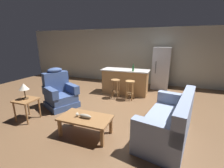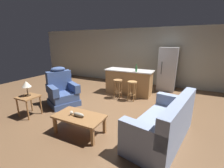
% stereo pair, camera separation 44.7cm
% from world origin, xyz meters
% --- Properties ---
extents(ground_plane, '(12.00, 12.00, 0.00)m').
position_xyz_m(ground_plane, '(0.00, 0.00, 0.00)').
color(ground_plane, brown).
extents(back_wall, '(12.00, 0.05, 2.60)m').
position_xyz_m(back_wall, '(0.00, 3.12, 1.30)').
color(back_wall, '#B2B2A3').
rests_on(back_wall, ground_plane).
extents(coffee_table, '(1.10, 0.60, 0.42)m').
position_xyz_m(coffee_table, '(-0.05, -1.65, 0.36)').
color(coffee_table, olive).
rests_on(coffee_table, ground_plane).
extents(fish_figurine, '(0.34, 0.10, 0.10)m').
position_xyz_m(fish_figurine, '(-0.07, -1.69, 0.46)').
color(fish_figurine, '#4C3823').
rests_on(fish_figurine, coffee_table).
extents(couch, '(1.20, 2.03, 0.94)m').
position_xyz_m(couch, '(1.64, -1.07, 0.34)').
color(couch, '#8493B2').
rests_on(couch, ground_plane).
extents(recliner_near_lamp, '(1.13, 1.13, 1.20)m').
position_xyz_m(recliner_near_lamp, '(-1.58, -0.56, 0.42)').
color(recliner_near_lamp, '#384C7A').
rests_on(recliner_near_lamp, ground_plane).
extents(end_table, '(0.48, 0.48, 0.56)m').
position_xyz_m(end_table, '(-1.81, -1.57, 0.46)').
color(end_table, olive).
rests_on(end_table, ground_plane).
extents(table_lamp, '(0.24, 0.24, 0.41)m').
position_xyz_m(table_lamp, '(-1.83, -1.55, 0.87)').
color(table_lamp, '#4C3823').
rests_on(table_lamp, end_table).
extents(kitchen_island, '(1.80, 0.70, 0.95)m').
position_xyz_m(kitchen_island, '(0.00, 1.35, 0.48)').
color(kitchen_island, '#9E7042').
rests_on(kitchen_island, ground_plane).
extents(bar_stool_left, '(0.32, 0.32, 0.68)m').
position_xyz_m(bar_stool_left, '(-0.19, 0.72, 0.47)').
color(bar_stool_left, olive).
rests_on(bar_stool_left, ground_plane).
extents(bar_stool_right, '(0.32, 0.32, 0.68)m').
position_xyz_m(bar_stool_right, '(0.35, 0.72, 0.47)').
color(bar_stool_right, '#A87A47').
rests_on(bar_stool_right, ground_plane).
extents(refrigerator, '(0.70, 0.69, 1.76)m').
position_xyz_m(refrigerator, '(1.25, 2.55, 0.88)').
color(refrigerator, '#B7B7BC').
rests_on(refrigerator, ground_plane).
extents(bottle_tall_green, '(0.07, 0.07, 0.27)m').
position_xyz_m(bottle_tall_green, '(0.35, 1.10, 1.05)').
color(bottle_tall_green, '#2D6B38').
rests_on(bottle_tall_green, kitchen_island).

